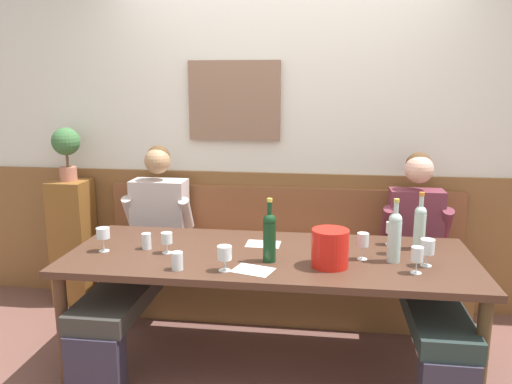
% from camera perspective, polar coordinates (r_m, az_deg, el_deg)
% --- Properties ---
extents(ground_plane, '(6.80, 6.80, 0.02)m').
position_cam_1_polar(ground_plane, '(3.27, 1.23, -19.71)').
color(ground_plane, brown).
rests_on(ground_plane, ground).
extents(room_wall_back, '(6.80, 0.12, 2.80)m').
position_cam_1_polar(room_wall_back, '(3.87, 3.11, 7.49)').
color(room_wall_back, silver).
rests_on(room_wall_back, ground).
extents(wood_wainscot_panel, '(6.80, 0.03, 1.04)m').
position_cam_1_polar(wood_wainscot_panel, '(3.99, 2.96, -5.28)').
color(wood_wainscot_panel, brown).
rests_on(wood_wainscot_panel, ground).
extents(wall_bench, '(2.68, 0.42, 0.94)m').
position_cam_1_polar(wall_bench, '(3.87, 2.66, -9.60)').
color(wall_bench, brown).
rests_on(wall_bench, ground).
extents(dining_table, '(2.38, 0.92, 0.73)m').
position_cam_1_polar(dining_table, '(3.05, 1.47, -8.12)').
color(dining_table, '#482D20').
rests_on(dining_table, ground).
extents(person_center_left_seat, '(0.51, 1.36, 1.26)m').
position_cam_1_polar(person_center_left_seat, '(3.58, -12.57, -6.29)').
color(person_center_left_seat, '#302B3C').
rests_on(person_center_left_seat, ground).
extents(person_center_right_seat, '(0.47, 1.35, 1.25)m').
position_cam_1_polar(person_center_right_seat, '(3.41, 18.33, -7.64)').
color(person_center_right_seat, '#343040').
rests_on(person_center_right_seat, ground).
extents(ice_bucket, '(0.20, 0.20, 0.21)m').
position_cam_1_polar(ice_bucket, '(2.83, 8.28, -6.22)').
color(ice_bucket, red).
rests_on(ice_bucket, dining_table).
extents(wine_bottle_green_tall, '(0.07, 0.07, 0.36)m').
position_cam_1_polar(wine_bottle_green_tall, '(2.95, 15.25, -4.69)').
color(wine_bottle_green_tall, '#AFCAC3').
rests_on(wine_bottle_green_tall, dining_table).
extents(wine_bottle_amber_mid, '(0.07, 0.07, 0.35)m').
position_cam_1_polar(wine_bottle_amber_mid, '(3.22, 17.85, -3.58)').
color(wine_bottle_amber_mid, '#AEC7BC').
rests_on(wine_bottle_amber_mid, dining_table).
extents(wine_bottle_clear_water, '(0.07, 0.07, 0.37)m').
position_cam_1_polar(wine_bottle_clear_water, '(2.86, 1.52, -4.87)').
color(wine_bottle_clear_water, '#12371B').
rests_on(wine_bottle_clear_water, dining_table).
extents(wine_glass_center_front, '(0.06, 0.06, 0.14)m').
position_cam_1_polar(wine_glass_center_front, '(3.10, 15.07, -4.94)').
color(wine_glass_center_front, silver).
rests_on(wine_glass_center_front, dining_table).
extents(wine_glass_near_bucket, '(0.08, 0.08, 0.15)m').
position_cam_1_polar(wine_glass_near_bucket, '(2.95, 18.63, -5.97)').
color(wine_glass_near_bucket, silver).
rests_on(wine_glass_near_bucket, dining_table).
extents(wine_glass_right_end, '(0.08, 0.08, 0.14)m').
position_cam_1_polar(wine_glass_right_end, '(2.74, -3.55, -6.88)').
color(wine_glass_right_end, silver).
rests_on(wine_glass_right_end, dining_table).
extents(wine_glass_left_end, '(0.07, 0.07, 0.14)m').
position_cam_1_polar(wine_glass_left_end, '(3.28, 14.90, -4.03)').
color(wine_glass_left_end, silver).
rests_on(wine_glass_left_end, dining_table).
extents(wine_glass_by_bottle, '(0.07, 0.07, 0.13)m').
position_cam_1_polar(wine_glass_by_bottle, '(3.06, -9.95, -5.23)').
color(wine_glass_by_bottle, silver).
rests_on(wine_glass_by_bottle, dining_table).
extents(wine_glass_center_rear, '(0.06, 0.06, 0.15)m').
position_cam_1_polar(wine_glass_center_rear, '(2.83, 17.57, -6.83)').
color(wine_glass_center_rear, silver).
rests_on(wine_glass_center_rear, dining_table).
extents(wine_glass_mid_left, '(0.07, 0.07, 0.16)m').
position_cam_1_polar(wine_glass_mid_left, '(2.96, 11.86, -5.33)').
color(wine_glass_mid_left, silver).
rests_on(wine_glass_mid_left, dining_table).
extents(wine_glass_mid_right, '(0.08, 0.08, 0.15)m').
position_cam_1_polar(wine_glass_mid_right, '(3.17, -16.76, -4.57)').
color(wine_glass_mid_right, silver).
rests_on(wine_glass_mid_right, dining_table).
extents(water_tumbler_center, '(0.06, 0.06, 0.10)m').
position_cam_1_polar(water_tumbler_center, '(2.80, -8.81, -7.62)').
color(water_tumbler_center, silver).
rests_on(water_tumbler_center, dining_table).
extents(water_tumbler_left, '(0.06, 0.06, 0.10)m').
position_cam_1_polar(water_tumbler_left, '(3.17, -12.16, -5.40)').
color(water_tumbler_left, silver).
rests_on(water_tumbler_left, dining_table).
extents(tasting_sheet_left_guest, '(0.24, 0.20, 0.00)m').
position_cam_1_polar(tasting_sheet_left_guest, '(2.77, -0.34, -8.72)').
color(tasting_sheet_left_guest, white).
rests_on(tasting_sheet_left_guest, dining_table).
extents(tasting_sheet_right_guest, '(0.21, 0.15, 0.00)m').
position_cam_1_polar(tasting_sheet_right_guest, '(3.20, 0.80, -5.84)').
color(tasting_sheet_right_guest, white).
rests_on(tasting_sheet_right_guest, dining_table).
extents(corner_pedestal, '(0.28, 0.28, 0.98)m').
position_cam_1_polar(corner_pedestal, '(4.29, -19.72, -5.22)').
color(corner_pedestal, brown).
rests_on(corner_pedestal, ground).
extents(potted_plant, '(0.21, 0.21, 0.41)m').
position_cam_1_polar(potted_plant, '(4.14, -20.46, 4.77)').
color(potted_plant, '#B16C56').
rests_on(potted_plant, corner_pedestal).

